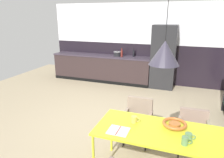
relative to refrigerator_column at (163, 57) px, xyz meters
name	(u,v)px	position (x,y,z in m)	size (l,w,h in m)	color
ground_plane	(100,130)	(-0.82, -3.16, -0.99)	(9.31, 9.31, 0.00)	tan
back_wall_splashback_dark	(140,63)	(-0.82, 0.36, -0.33)	(6.35, 0.12, 1.32)	black
back_wall_panel_upper	(141,24)	(-0.82, 0.36, 1.00)	(6.35, 0.12, 1.32)	silver
kitchen_counter	(101,68)	(-2.12, 0.00, -0.53)	(3.49, 0.63, 0.91)	#2E2222
refrigerator_column	(163,57)	(0.00, 0.00, 0.00)	(0.74, 0.60, 1.97)	#232326
dining_table	(158,133)	(0.42, -4.06, -0.28)	(1.69, 0.80, 0.76)	#CBD229
armchair_corner_seat	(138,115)	(-0.03, -3.25, -0.47)	(0.49, 0.47, 0.82)	gray
armchair_facing_counter	(193,126)	(0.90, -3.26, -0.49)	(0.51, 0.49, 0.74)	gray
fruit_bowl	(175,124)	(0.61, -3.90, -0.18)	(0.33, 0.33, 0.08)	#B2662D
open_book	(118,131)	(-0.08, -4.26, -0.22)	(0.27, 0.24, 0.02)	white
mug_glass_clear	(185,141)	(0.76, -4.28, -0.17)	(0.12, 0.08, 0.11)	#5B8456
mug_short_terracotta	(134,119)	(0.06, -3.96, -0.18)	(0.13, 0.08, 0.10)	gold
mug_dark_espresso	(189,137)	(0.80, -4.15, -0.18)	(0.13, 0.09, 0.09)	#5B8456
cooking_pot	(118,54)	(-1.55, 0.08, 0.00)	(0.27, 0.27, 0.17)	black
bottle_wine_green	(122,53)	(-1.36, -0.05, 0.04)	(0.07, 0.07, 0.29)	maroon
bottle_spice_small	(133,53)	(-1.00, 0.14, 0.04)	(0.06, 0.06, 0.29)	black
pendant_lamp_over_table_near	(165,53)	(0.42, -4.02, 0.82)	(0.37, 0.37, 0.94)	black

